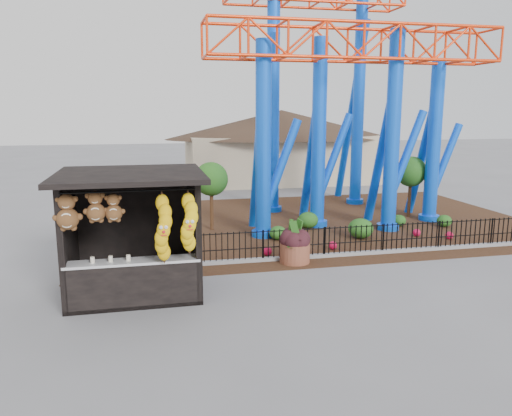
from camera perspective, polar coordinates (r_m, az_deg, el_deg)
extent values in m
plane|color=slate|center=(12.56, 0.39, -10.35)|extent=(120.00, 120.00, 0.00)
cube|color=#331E11|center=(20.99, 6.22, -1.56)|extent=(18.00, 12.00, 0.02)
cube|color=gray|center=(16.47, 11.77, -5.10)|extent=(18.00, 0.18, 0.12)
cube|color=black|center=(13.40, -13.57, -9.04)|extent=(3.20, 2.60, 0.10)
cube|color=black|center=(14.18, -13.75, -1.81)|extent=(3.20, 0.12, 3.00)
cube|color=black|center=(13.11, -20.61, -3.26)|extent=(0.12, 2.60, 3.00)
cube|color=black|center=(13.02, -7.07, -2.72)|extent=(0.12, 2.60, 3.00)
cube|color=black|center=(12.45, -14.22, 3.69)|extent=(3.50, 3.40, 0.12)
cube|color=black|center=(11.94, -21.37, -4.69)|extent=(0.14, 0.14, 3.00)
cube|color=black|center=(11.83, -6.55, -4.12)|extent=(0.14, 0.14, 3.00)
cube|color=black|center=(12.24, -13.76, -8.51)|extent=(3.00, 0.50, 1.10)
cube|color=silver|center=(12.06, -13.88, -5.96)|extent=(3.10, 0.55, 0.06)
cylinder|color=black|center=(11.29, -14.33, 1.88)|extent=(2.90, 0.04, 0.04)
cylinder|color=blue|center=(17.90, 0.84, 7.62)|extent=(0.56, 0.56, 7.00)
cylinder|color=blue|center=(18.42, 0.81, -2.94)|extent=(0.84, 0.84, 0.24)
cylinder|color=blue|center=(19.75, 7.19, 8.30)|extent=(0.56, 0.56, 7.30)
cylinder|color=blue|center=(20.23, 6.95, -1.74)|extent=(0.84, 0.84, 0.24)
cylinder|color=blue|center=(19.64, 15.35, 8.27)|extent=(0.56, 0.56, 7.50)
cylinder|color=blue|center=(20.13, 14.82, -2.10)|extent=(0.84, 0.84, 0.24)
cylinder|color=blue|center=(21.95, 19.66, 7.10)|extent=(0.56, 0.56, 6.60)
cylinder|color=blue|center=(22.36, 19.14, -1.04)|extent=(0.84, 0.84, 0.24)
cylinder|color=blue|center=(22.60, 1.97, 11.51)|extent=(0.56, 0.56, 9.50)
cylinder|color=blue|center=(23.03, 1.89, -0.08)|extent=(0.84, 0.84, 0.24)
cylinder|color=blue|center=(25.03, 11.66, 12.40)|extent=(0.56, 0.56, 10.50)
cylinder|color=blue|center=(25.42, 11.21, 0.77)|extent=(0.84, 0.84, 0.24)
cylinder|color=blue|center=(18.85, 0.21, 5.12)|extent=(0.36, 2.21, 5.85)
cylinder|color=blue|center=(18.46, 2.74, 4.44)|extent=(1.62, 0.32, 3.73)
cylinder|color=blue|center=(20.66, 6.29, 5.90)|extent=(0.36, 2.29, 6.10)
cylinder|color=blue|center=(20.35, 8.70, 5.25)|extent=(1.67, 0.32, 3.88)
cylinder|color=blue|center=(20.50, 14.05, 5.81)|extent=(0.36, 2.34, 6.26)
cylinder|color=blue|center=(20.32, 16.55, 5.10)|extent=(1.71, 0.32, 3.99)
cylinder|color=blue|center=(22.78, 18.34, 5.22)|extent=(0.36, 2.10, 5.53)
cylinder|color=blue|center=(22.65, 20.61, 4.63)|extent=(1.54, 0.32, 3.52)
cylinder|color=brown|center=(15.35, 4.45, -5.13)|extent=(1.11, 1.11, 0.62)
ellipsoid|color=black|center=(15.19, 4.49, -2.85)|extent=(0.70, 0.70, 0.64)
imported|color=#205519|center=(15.18, 4.45, -4.90)|extent=(0.90, 0.83, 0.83)
ellipsoid|color=#225318|center=(17.93, 2.54, -2.86)|extent=(0.62, 0.62, 0.50)
ellipsoid|color=#225318|center=(18.50, 11.88, -2.30)|extent=(0.91, 0.91, 0.72)
ellipsoid|color=#225318|center=(20.83, 16.00, -1.37)|extent=(0.57, 0.57, 0.45)
ellipsoid|color=#225318|center=(19.77, 5.97, -1.38)|extent=(0.80, 0.80, 0.64)
ellipsoid|color=#225318|center=(21.28, 20.72, -1.38)|extent=(0.59, 0.59, 0.47)
sphere|color=red|center=(16.00, 1.32, -4.98)|extent=(0.28, 0.28, 0.28)
sphere|color=red|center=(16.89, 8.77, -4.25)|extent=(0.28, 0.28, 0.28)
sphere|color=red|center=(19.34, 17.89, -2.70)|extent=(0.28, 0.28, 0.28)
sphere|color=red|center=(19.31, 21.21, -2.94)|extent=(0.28, 0.28, 0.28)
cube|color=#BFAD8C|center=(32.69, 2.91, 5.68)|extent=(12.00, 6.00, 3.00)
cone|color=#332319|center=(32.55, 2.95, 9.89)|extent=(15.00, 15.00, 1.80)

